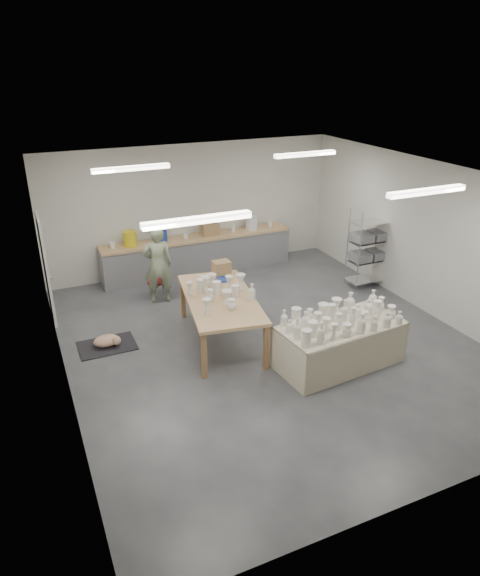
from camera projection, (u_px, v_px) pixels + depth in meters
name	position (u px, v px, depth m)	size (l,w,h in m)	color
room	(263.00, 234.00, 8.56)	(8.00, 8.02, 3.00)	#424449
back_counter	(198.00, 253.00, 12.24)	(4.60, 0.60, 1.24)	tan
wire_shelf	(369.00, 247.00, 11.36)	(0.88, 0.48, 1.80)	silver
drying_table	(339.00, 342.00, 8.55)	(2.20, 1.19, 1.12)	olive
work_table	(220.00, 294.00, 9.16)	(1.55, 2.51, 1.26)	tan
rug	(107.00, 346.00, 9.23)	(1.00, 0.70, 0.02)	black
cat	(108.00, 341.00, 9.18)	(0.54, 0.46, 0.20)	white
potter	(158.00, 265.00, 10.61)	(0.61, 0.40, 1.67)	gray
red_stool	(156.00, 283.00, 11.05)	(0.45, 0.45, 0.36)	red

